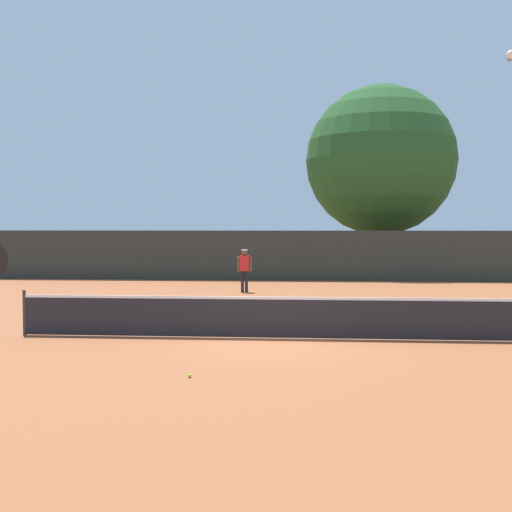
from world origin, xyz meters
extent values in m
plane|color=#9E5633|center=(0.00, 0.00, 0.00)|extent=(120.00, 120.00, 0.00)
cube|color=#232328|center=(0.00, 0.00, 0.48)|extent=(11.53, 0.03, 0.91)
cube|color=white|center=(0.00, 0.00, 0.93)|extent=(11.53, 0.04, 0.06)
cylinder|color=#333338|center=(-5.77, 0.00, 0.54)|extent=(0.08, 0.08, 1.07)
cube|color=#2D332D|center=(0.00, 16.10, 1.20)|extent=(30.67, 0.12, 2.40)
cube|color=red|center=(-1.55, 10.44, 1.14)|extent=(0.38, 0.22, 0.62)
sphere|color=brown|center=(-1.55, 10.44, 1.56)|extent=(0.24, 0.24, 0.24)
cylinder|color=white|center=(-1.55, 10.44, 1.66)|extent=(0.25, 0.25, 0.04)
cylinder|color=black|center=(-1.63, 10.44, 0.42)|extent=(0.12, 0.12, 0.83)
cylinder|color=black|center=(-1.47, 10.44, 0.42)|extent=(0.12, 0.12, 0.83)
cylinder|color=brown|center=(-1.79, 10.44, 1.11)|extent=(0.09, 0.18, 0.59)
cylinder|color=brown|center=(-1.31, 10.44, 1.11)|extent=(0.09, 0.16, 0.59)
sphere|color=#CCE033|center=(-1.10, -3.91, 0.03)|extent=(0.07, 0.07, 0.07)
sphere|color=#F2EDCC|center=(6.74, 4.59, 7.52)|extent=(0.28, 0.28, 0.28)
cylinder|color=brown|center=(4.99, 21.27, 1.58)|extent=(0.56, 0.56, 3.16)
sphere|color=#235123|center=(4.99, 21.27, 6.25)|extent=(8.24, 8.24, 8.24)
cube|color=white|center=(10.38, 23.60, 0.60)|extent=(2.28, 4.36, 0.90)
cube|color=#2D333D|center=(10.38, 23.30, 1.37)|extent=(1.90, 2.35, 0.64)
cylinder|color=black|center=(9.53, 25.00, 0.30)|extent=(0.22, 0.60, 0.60)
cylinder|color=black|center=(11.23, 25.00, 0.30)|extent=(0.22, 0.60, 0.60)
cylinder|color=black|center=(9.53, 22.20, 0.30)|extent=(0.22, 0.60, 0.60)
cylinder|color=black|center=(11.23, 22.20, 0.30)|extent=(0.22, 0.60, 0.60)
camera|label=1|loc=(0.84, -14.45, 2.54)|focal=44.62mm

